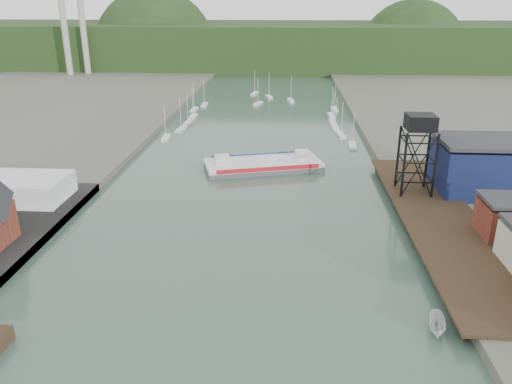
# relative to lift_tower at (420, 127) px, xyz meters

# --- Properties ---
(east_pier) EXTENTS (14.00, 70.00, 2.45)m
(east_pier) POSITION_rel_lift_tower_xyz_m (2.00, -13.00, -13.75)
(east_pier) COLOR black
(east_pier) RESTS_ON ground
(white_shed) EXTENTS (18.00, 12.00, 4.50)m
(white_shed) POSITION_rel_lift_tower_xyz_m (-79.00, -8.00, -11.80)
(white_shed) COLOR silver
(white_shed) RESTS_ON west_quay
(lift_tower) EXTENTS (6.50, 6.50, 16.00)m
(lift_tower) POSITION_rel_lift_tower_xyz_m (0.00, 0.00, 0.00)
(lift_tower) COLOR black
(lift_tower) RESTS_ON east_pier
(blue_shed) EXTENTS (20.50, 14.50, 11.30)m
(blue_shed) POSITION_rel_lift_tower_xyz_m (15.00, 2.00, -8.59)
(blue_shed) COLOR #0C1236
(blue_shed) RESTS_ON east_land
(marina_sailboats) EXTENTS (57.71, 92.65, 0.90)m
(marina_sailboats) POSITION_rel_lift_tower_xyz_m (-34.92, 80.46, -15.30)
(marina_sailboats) COLOR silver
(marina_sailboats) RESTS_ON ground
(smokestacks) EXTENTS (11.20, 8.20, 60.00)m
(smokestacks) POSITION_rel_lift_tower_xyz_m (-141.00, 174.50, 14.35)
(smokestacks) COLOR #A6A6A1
(smokestacks) RESTS_ON ground
(distant_hills) EXTENTS (500.00, 120.00, 80.00)m
(distant_hills) POSITION_rel_lift_tower_xyz_m (-38.98, 243.35, -5.27)
(distant_hills) COLOR #1D3015
(distant_hills) RESTS_ON ground
(chain_ferry) EXTENTS (30.25, 18.56, 4.07)m
(chain_ferry) POSITION_rel_lift_tower_xyz_m (-31.85, 19.22, -14.48)
(chain_ferry) COLOR #505153
(chain_ferry) RESTS_ON ground
(motorboat) EXTENTS (3.05, 5.52, 2.02)m
(motorboat) POSITION_rel_lift_tower_xyz_m (-6.86, -44.67, -14.64)
(motorboat) COLOR silver
(motorboat) RESTS_ON ground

